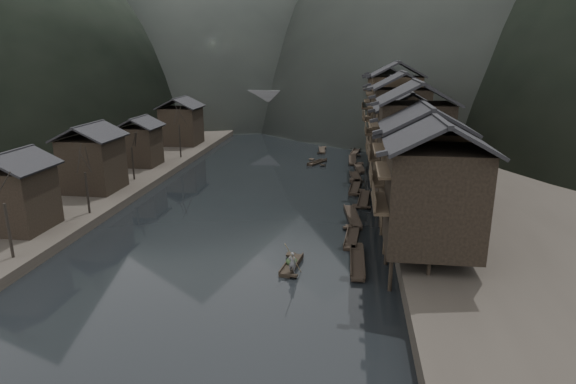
# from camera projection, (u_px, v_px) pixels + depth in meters

# --- Properties ---
(water) EXTENTS (300.00, 300.00, 0.00)m
(water) POSITION_uv_depth(u_px,v_px,m) (238.00, 233.00, 48.17)
(water) COLOR black
(water) RESTS_ON ground
(right_bank) EXTENTS (40.00, 200.00, 1.80)m
(right_bank) POSITION_uv_depth(u_px,v_px,m) (493.00, 154.00, 81.63)
(right_bank) COLOR #2D2823
(right_bank) RESTS_ON ground
(left_bank) EXTENTS (40.00, 200.00, 1.20)m
(left_bank) POSITION_uv_depth(u_px,v_px,m) (105.00, 146.00, 90.50)
(left_bank) COLOR #2D2823
(left_bank) RESTS_ON ground
(stilt_houses) EXTENTS (9.00, 67.60, 16.50)m
(stilt_houses) POSITION_uv_depth(u_px,v_px,m) (401.00, 120.00, 62.62)
(stilt_houses) COLOR black
(stilt_houses) RESTS_ON ground
(left_houses) EXTENTS (8.10, 53.20, 8.73)m
(left_houses) POSITION_uv_depth(u_px,v_px,m) (129.00, 139.00, 68.34)
(left_houses) COLOR black
(left_houses) RESTS_ON left_bank
(bare_trees) EXTENTS (3.80, 44.28, 7.61)m
(bare_trees) POSITION_uv_depth(u_px,v_px,m) (124.00, 146.00, 59.52)
(bare_trees) COLOR black
(bare_trees) RESTS_ON left_bank
(moored_sampans) EXTENTS (3.24, 55.49, 0.47)m
(moored_sampans) POSITION_uv_depth(u_px,v_px,m) (356.00, 188.00, 63.45)
(moored_sampans) COLOR black
(moored_sampans) RESTS_ON water
(midriver_boats) EXTENTS (9.86, 31.01, 0.45)m
(midriver_boats) POSITION_uv_depth(u_px,v_px,m) (311.00, 148.00, 90.42)
(midriver_boats) COLOR black
(midriver_boats) RESTS_ON water
(stone_bridge) EXTENTS (40.00, 6.00, 9.00)m
(stone_bridge) POSITION_uv_depth(u_px,v_px,m) (306.00, 106.00, 115.34)
(stone_bridge) COLOR #4C4C4F
(stone_bridge) RESTS_ON ground
(hero_sampan) EXTENTS (1.62, 4.74, 0.43)m
(hero_sampan) POSITION_uv_depth(u_px,v_px,m) (292.00, 265.00, 40.49)
(hero_sampan) COLOR black
(hero_sampan) RESTS_ON water
(cargo_heap) EXTENTS (1.03, 1.35, 0.62)m
(cargo_heap) POSITION_uv_depth(u_px,v_px,m) (292.00, 258.00, 40.55)
(cargo_heap) COLOR black
(cargo_heap) RESTS_ON hero_sampan
(boatman) EXTENTS (0.74, 0.56, 1.84)m
(boatman) POSITION_uv_depth(u_px,v_px,m) (292.00, 260.00, 38.60)
(boatman) COLOR #57575A
(boatman) RESTS_ON hero_sampan
(bamboo_pole) EXTENTS (1.37, 2.30, 3.83)m
(bamboo_pole) POSITION_uv_depth(u_px,v_px,m) (295.00, 227.00, 37.79)
(bamboo_pole) COLOR #8C7A51
(bamboo_pole) RESTS_ON boatman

